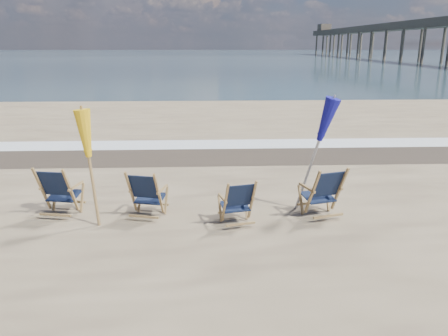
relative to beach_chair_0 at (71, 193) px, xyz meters
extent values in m
plane|color=#364E5B|center=(2.95, 126.10, -0.53)|extent=(400.00, 400.00, 0.00)
cube|color=silver|center=(2.95, 6.40, -0.53)|extent=(200.00, 1.40, 0.01)
cube|color=#42362A|center=(2.95, 4.90, -0.53)|extent=(200.00, 2.60, 0.00)
cylinder|color=olive|center=(0.51, -0.34, 0.55)|extent=(0.06, 0.06, 2.15)
cone|color=yellow|center=(0.51, -0.34, 1.15)|extent=(0.30, 0.30, 0.85)
cylinder|color=#A5A5AD|center=(4.70, 0.23, 0.65)|extent=(0.06, 0.06, 2.35)
cone|color=navy|center=(4.70, 0.23, 1.35)|extent=(0.30, 0.30, 0.85)
camera|label=1|loc=(2.58, -8.02, 2.74)|focal=35.00mm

